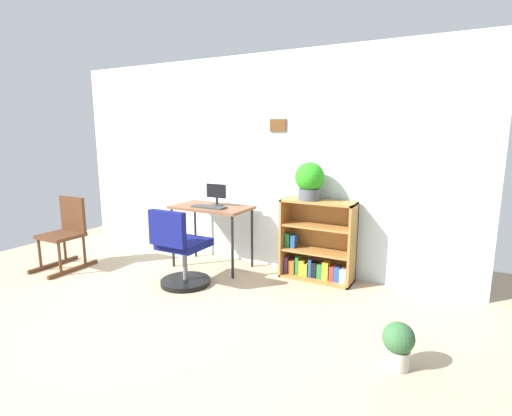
{
  "coord_description": "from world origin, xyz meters",
  "views": [
    {
      "loc": [
        2.32,
        -1.98,
        1.57
      ],
      "look_at": [
        0.49,
        1.4,
        0.84
      ],
      "focal_mm": 27.55,
      "sensor_mm": 36.0,
      "label": 1
    }
  ],
  "objects_px": {
    "monitor": "(216,194)",
    "potted_plant_on_shelf": "(310,180)",
    "desk": "(212,212)",
    "bookshelf_low": "(317,245)",
    "rocking_chair": "(66,232)",
    "potted_plant_floor": "(398,344)",
    "office_chair": "(181,254)",
    "keyboard": "(209,207)"
  },
  "relations": [
    {
      "from": "monitor",
      "to": "potted_plant_on_shelf",
      "type": "xyz_separation_m",
      "value": [
        1.1,
        0.12,
        0.21
      ]
    },
    {
      "from": "office_chair",
      "to": "monitor",
      "type": "bearing_deg",
      "value": 92.7
    },
    {
      "from": "office_chair",
      "to": "potted_plant_floor",
      "type": "distance_m",
      "value": 2.26
    },
    {
      "from": "monitor",
      "to": "potted_plant_floor",
      "type": "bearing_deg",
      "value": -27.44
    },
    {
      "from": "bookshelf_low",
      "to": "potted_plant_on_shelf",
      "type": "relative_size",
      "value": 2.17
    },
    {
      "from": "desk",
      "to": "potted_plant_floor",
      "type": "distance_m",
      "value": 2.58
    },
    {
      "from": "rocking_chair",
      "to": "potted_plant_floor",
      "type": "xyz_separation_m",
      "value": [
        3.78,
        -0.28,
        -0.25
      ]
    },
    {
      "from": "desk",
      "to": "bookshelf_low",
      "type": "height_order",
      "value": "bookshelf_low"
    },
    {
      "from": "rocking_chair",
      "to": "potted_plant_on_shelf",
      "type": "xyz_separation_m",
      "value": [
        2.63,
        1.01,
        0.66
      ]
    },
    {
      "from": "monitor",
      "to": "rocking_chair",
      "type": "relative_size",
      "value": 0.31
    },
    {
      "from": "monitor",
      "to": "rocking_chair",
      "type": "height_order",
      "value": "monitor"
    },
    {
      "from": "office_chair",
      "to": "rocking_chair",
      "type": "distance_m",
      "value": 1.57
    },
    {
      "from": "desk",
      "to": "office_chair",
      "type": "distance_m",
      "value": 0.73
    },
    {
      "from": "bookshelf_low",
      "to": "potted_plant_floor",
      "type": "relative_size",
      "value": 2.67
    },
    {
      "from": "potted_plant_on_shelf",
      "to": "potted_plant_floor",
      "type": "xyz_separation_m",
      "value": [
        1.15,
        -1.29,
        -0.91
      ]
    },
    {
      "from": "desk",
      "to": "keyboard",
      "type": "distance_m",
      "value": 0.13
    },
    {
      "from": "desk",
      "to": "monitor",
      "type": "xyz_separation_m",
      "value": [
        0.03,
        0.06,
        0.21
      ]
    },
    {
      "from": "office_chair",
      "to": "bookshelf_low",
      "type": "distance_m",
      "value": 1.46
    },
    {
      "from": "desk",
      "to": "potted_plant_on_shelf",
      "type": "bearing_deg",
      "value": 9.25
    },
    {
      "from": "rocking_chair",
      "to": "monitor",
      "type": "bearing_deg",
      "value": 30.18
    },
    {
      "from": "monitor",
      "to": "office_chair",
      "type": "relative_size",
      "value": 0.31
    },
    {
      "from": "monitor",
      "to": "keyboard",
      "type": "distance_m",
      "value": 0.2
    },
    {
      "from": "desk",
      "to": "potted_plant_floor",
      "type": "bearing_deg",
      "value": -25.94
    },
    {
      "from": "potted_plant_floor",
      "to": "potted_plant_on_shelf",
      "type": "bearing_deg",
      "value": 131.66
    },
    {
      "from": "bookshelf_low",
      "to": "monitor",
      "type": "bearing_deg",
      "value": -171.5
    },
    {
      "from": "desk",
      "to": "office_chair",
      "type": "bearing_deg",
      "value": -84.58
    },
    {
      "from": "rocking_chair",
      "to": "potted_plant_floor",
      "type": "bearing_deg",
      "value": -4.2
    },
    {
      "from": "monitor",
      "to": "potted_plant_on_shelf",
      "type": "height_order",
      "value": "potted_plant_on_shelf"
    },
    {
      "from": "keyboard",
      "to": "office_chair",
      "type": "bearing_deg",
      "value": -86.24
    },
    {
      "from": "desk",
      "to": "rocking_chair",
      "type": "relative_size",
      "value": 1.09
    },
    {
      "from": "monitor",
      "to": "keyboard",
      "type": "xyz_separation_m",
      "value": [
        -0.0,
        -0.15,
        -0.13
      ]
    },
    {
      "from": "keyboard",
      "to": "bookshelf_low",
      "type": "bearing_deg",
      "value": 15.56
    },
    {
      "from": "rocking_chair",
      "to": "bookshelf_low",
      "type": "relative_size",
      "value": 0.95
    },
    {
      "from": "office_chair",
      "to": "potted_plant_floor",
      "type": "relative_size",
      "value": 2.55
    },
    {
      "from": "keyboard",
      "to": "potted_plant_on_shelf",
      "type": "distance_m",
      "value": 1.19
    },
    {
      "from": "desk",
      "to": "potted_plant_on_shelf",
      "type": "height_order",
      "value": "potted_plant_on_shelf"
    },
    {
      "from": "bookshelf_low",
      "to": "potted_plant_floor",
      "type": "bearing_deg",
      "value": -51.78
    },
    {
      "from": "rocking_chair",
      "to": "potted_plant_on_shelf",
      "type": "bearing_deg",
      "value": 21.08
    },
    {
      "from": "potted_plant_floor",
      "to": "bookshelf_low",
      "type": "bearing_deg",
      "value": 128.22
    },
    {
      "from": "rocking_chair",
      "to": "desk",
      "type": "bearing_deg",
      "value": 28.93
    },
    {
      "from": "desk",
      "to": "office_chair",
      "type": "xyz_separation_m",
      "value": [
        0.06,
        -0.66,
        -0.31
      ]
    },
    {
      "from": "monitor",
      "to": "potted_plant_floor",
      "type": "height_order",
      "value": "monitor"
    }
  ]
}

